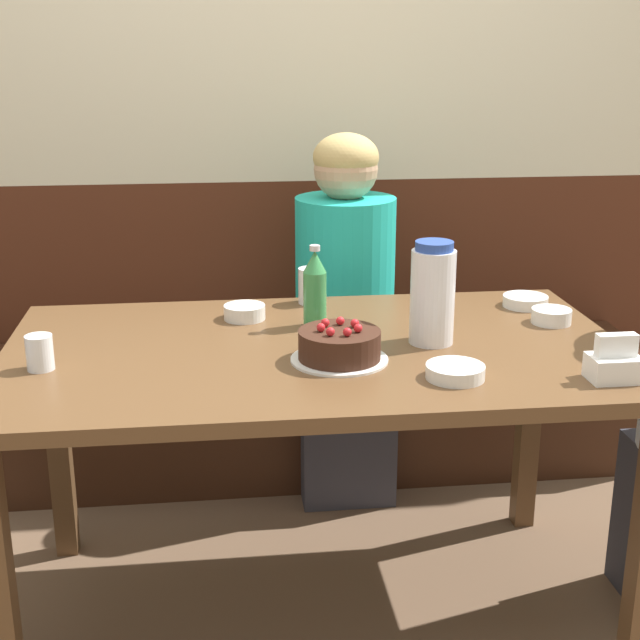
{
  "coord_description": "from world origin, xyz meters",
  "views": [
    {
      "loc": [
        -0.23,
        -2.02,
        1.45
      ],
      "look_at": [
        0.02,
        0.05,
        0.8
      ],
      "focal_mm": 50.0,
      "sensor_mm": 36.0,
      "label": 1
    }
  ],
  "objects_px": {
    "glass_tumbler_short": "(40,353)",
    "napkin_holder": "(614,363)",
    "birthday_cake": "(339,346)",
    "water_pitcher": "(433,294)",
    "bowl_soup_white": "(455,372)",
    "bench_seat": "(288,411)",
    "bowl_rice_small": "(245,312)",
    "glass_water_tall": "(311,286)",
    "soju_bottle": "(315,288)",
    "bowl_side_dish": "(525,301)",
    "person_teal_shirt": "(344,328)",
    "bowl_sauce_shallow": "(551,316)"
  },
  "relations": [
    {
      "from": "birthday_cake",
      "to": "glass_tumbler_short",
      "type": "relative_size",
      "value": 2.83
    },
    {
      "from": "napkin_holder",
      "to": "glass_tumbler_short",
      "type": "xyz_separation_m",
      "value": [
        -1.25,
        0.22,
        0.0
      ]
    },
    {
      "from": "napkin_holder",
      "to": "glass_tumbler_short",
      "type": "relative_size",
      "value": 1.38
    },
    {
      "from": "birthday_cake",
      "to": "person_teal_shirt",
      "type": "height_order",
      "value": "person_teal_shirt"
    },
    {
      "from": "bench_seat",
      "to": "napkin_holder",
      "type": "relative_size",
      "value": 22.15
    },
    {
      "from": "napkin_holder",
      "to": "glass_water_tall",
      "type": "relative_size",
      "value": 1.1
    },
    {
      "from": "glass_water_tall",
      "to": "glass_tumbler_short",
      "type": "height_order",
      "value": "glass_water_tall"
    },
    {
      "from": "birthday_cake",
      "to": "bowl_soup_white",
      "type": "height_order",
      "value": "birthday_cake"
    },
    {
      "from": "glass_water_tall",
      "to": "bowl_soup_white",
      "type": "bearing_deg",
      "value": -68.45
    },
    {
      "from": "water_pitcher",
      "to": "person_teal_shirt",
      "type": "relative_size",
      "value": 0.21
    },
    {
      "from": "soju_bottle",
      "to": "bowl_sauce_shallow",
      "type": "xyz_separation_m",
      "value": [
        0.62,
        -0.05,
        -0.08
      ]
    },
    {
      "from": "napkin_holder",
      "to": "bowl_side_dish",
      "type": "relative_size",
      "value": 0.89
    },
    {
      "from": "glass_tumbler_short",
      "to": "person_teal_shirt",
      "type": "bearing_deg",
      "value": 44.04
    },
    {
      "from": "bowl_rice_small",
      "to": "glass_water_tall",
      "type": "distance_m",
      "value": 0.23
    },
    {
      "from": "water_pitcher",
      "to": "bowl_sauce_shallow",
      "type": "distance_m",
      "value": 0.38
    },
    {
      "from": "soju_bottle",
      "to": "napkin_holder",
      "type": "relative_size",
      "value": 1.94
    },
    {
      "from": "water_pitcher",
      "to": "bowl_soup_white",
      "type": "bearing_deg",
      "value": -91.31
    },
    {
      "from": "water_pitcher",
      "to": "person_teal_shirt",
      "type": "xyz_separation_m",
      "value": [
        -0.11,
        0.7,
        -0.3
      ]
    },
    {
      "from": "napkin_holder",
      "to": "glass_water_tall",
      "type": "distance_m",
      "value": 0.89
    },
    {
      "from": "bowl_rice_small",
      "to": "bowl_sauce_shallow",
      "type": "bearing_deg",
      "value": -9.48
    },
    {
      "from": "napkin_holder",
      "to": "person_teal_shirt",
      "type": "relative_size",
      "value": 0.09
    },
    {
      "from": "soju_bottle",
      "to": "bowl_side_dish",
      "type": "distance_m",
      "value": 0.62
    },
    {
      "from": "bowl_soup_white",
      "to": "person_teal_shirt",
      "type": "xyz_separation_m",
      "value": [
        -0.1,
        0.94,
        -0.2
      ]
    },
    {
      "from": "bowl_rice_small",
      "to": "glass_water_tall",
      "type": "bearing_deg",
      "value": 34.31
    },
    {
      "from": "bowl_rice_small",
      "to": "glass_water_tall",
      "type": "relative_size",
      "value": 1.09
    },
    {
      "from": "napkin_holder",
      "to": "bowl_rice_small",
      "type": "distance_m",
      "value": 0.95
    },
    {
      "from": "napkin_holder",
      "to": "bowl_soup_white",
      "type": "height_order",
      "value": "napkin_holder"
    },
    {
      "from": "bowl_rice_small",
      "to": "person_teal_shirt",
      "type": "bearing_deg",
      "value": 53.26
    },
    {
      "from": "bench_seat",
      "to": "soju_bottle",
      "type": "bearing_deg",
      "value": -88.56
    },
    {
      "from": "napkin_holder",
      "to": "bowl_sauce_shallow",
      "type": "bearing_deg",
      "value": 87.67
    },
    {
      "from": "bowl_rice_small",
      "to": "bench_seat",
      "type": "bearing_deg",
      "value": 74.67
    },
    {
      "from": "bench_seat",
      "to": "bowl_sauce_shallow",
      "type": "height_order",
      "value": "bowl_sauce_shallow"
    },
    {
      "from": "bowl_soup_white",
      "to": "person_teal_shirt",
      "type": "relative_size",
      "value": 0.11
    },
    {
      "from": "bowl_side_dish",
      "to": "bowl_sauce_shallow",
      "type": "bearing_deg",
      "value": -84.62
    },
    {
      "from": "bowl_soup_white",
      "to": "water_pitcher",
      "type": "bearing_deg",
      "value": 88.69
    },
    {
      "from": "glass_tumbler_short",
      "to": "napkin_holder",
      "type": "bearing_deg",
      "value": -9.87
    },
    {
      "from": "bowl_side_dish",
      "to": "glass_tumbler_short",
      "type": "relative_size",
      "value": 1.55
    },
    {
      "from": "bench_seat",
      "to": "water_pitcher",
      "type": "relative_size",
      "value": 9.67
    },
    {
      "from": "water_pitcher",
      "to": "glass_tumbler_short",
      "type": "distance_m",
      "value": 0.92
    },
    {
      "from": "soju_bottle",
      "to": "glass_water_tall",
      "type": "height_order",
      "value": "soju_bottle"
    },
    {
      "from": "bowl_side_dish",
      "to": "bench_seat",
      "type": "bearing_deg",
      "value": 137.71
    },
    {
      "from": "napkin_holder",
      "to": "person_teal_shirt",
      "type": "bearing_deg",
      "value": 113.96
    },
    {
      "from": "bench_seat",
      "to": "bowl_rice_small",
      "type": "height_order",
      "value": "bowl_rice_small"
    },
    {
      "from": "glass_water_tall",
      "to": "person_teal_shirt",
      "type": "height_order",
      "value": "person_teal_shirt"
    },
    {
      "from": "water_pitcher",
      "to": "bowl_soup_white",
      "type": "distance_m",
      "value": 0.27
    },
    {
      "from": "glass_tumbler_short",
      "to": "bowl_rice_small",
      "type": "bearing_deg",
      "value": 35.01
    },
    {
      "from": "birthday_cake",
      "to": "glass_water_tall",
      "type": "relative_size",
      "value": 2.25
    },
    {
      "from": "birthday_cake",
      "to": "napkin_holder",
      "type": "distance_m",
      "value": 0.61
    },
    {
      "from": "water_pitcher",
      "to": "soju_bottle",
      "type": "relative_size",
      "value": 1.18
    },
    {
      "from": "water_pitcher",
      "to": "bowl_sauce_shallow",
      "type": "height_order",
      "value": "water_pitcher"
    }
  ]
}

